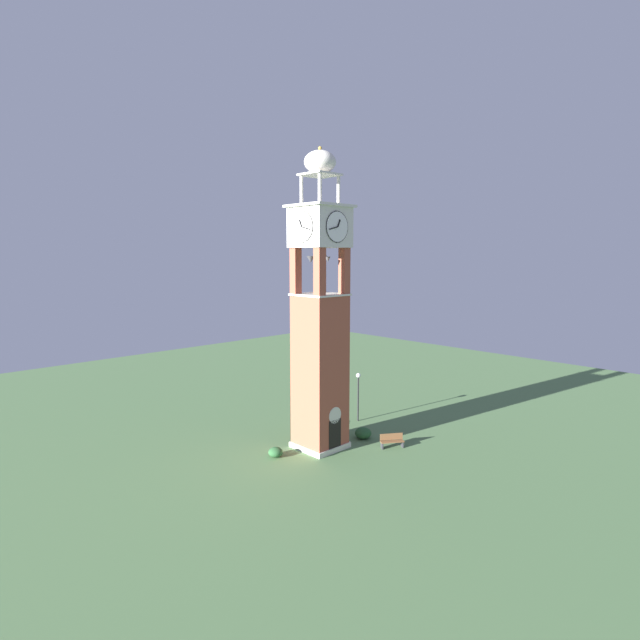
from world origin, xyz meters
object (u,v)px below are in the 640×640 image
(park_bench, at_px, (392,441))
(trash_bin, at_px, (319,423))
(lamp_post, at_px, (358,388))
(clock_tower, at_px, (320,328))

(park_bench, relative_size, trash_bin, 1.98)
(park_bench, relative_size, lamp_post, 0.41)
(lamp_post, height_order, trash_bin, lamp_post)
(lamp_post, relative_size, trash_bin, 4.80)
(clock_tower, relative_size, park_bench, 12.53)
(clock_tower, bearing_deg, park_bench, -45.44)
(clock_tower, xyz_separation_m, lamp_post, (6.00, 1.91, -5.53))
(lamp_post, distance_m, trash_bin, 4.18)
(park_bench, bearing_deg, lamp_post, 64.40)
(clock_tower, height_order, park_bench, clock_tower)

